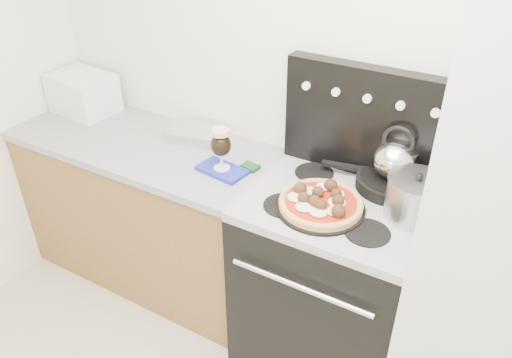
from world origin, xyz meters
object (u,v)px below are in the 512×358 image
Objects in this scene: base_cabinet at (153,213)px; pizza at (321,202)px; toaster_oven at (83,93)px; skillet at (391,183)px; stove_body at (329,283)px; oven_mitt at (222,170)px; tea_kettle at (396,157)px; stock_pot at (415,199)px; beer_glass at (221,149)px; pizza_pan at (320,208)px.

pizza reaches higher than base_cabinet.
skillet is (1.80, 0.06, -0.06)m from toaster_oven.
stove_body is 3.81× the size of oven_mitt.
tea_kettle reaches higher than pizza.
toaster_oven is at bearing 177.09° from stock_pot.
stove_body is 0.74m from oven_mitt.
toaster_oven is at bearing 170.71° from beer_glass.
base_cabinet is 4.71× the size of skillet.
beer_glass is 0.54m from pizza_pan.
beer_glass reaches higher than oven_mitt.
pizza_pan is at bearing -3.71° from toaster_oven.
tea_kettle is at bearing 0.00° from skillet.
oven_mitt is 0.75× the size of skillet.
beer_glass is (0.53, -0.05, 0.59)m from base_cabinet.
skillet is (0.73, 0.23, -0.08)m from beer_glass.
stove_body is 0.69m from tea_kettle.
stock_pot is at bearing -65.49° from tea_kettle.
pizza_pan is (-0.04, -0.09, 0.49)m from stove_body.
tea_kettle reaches higher than base_cabinet.
oven_mitt reaches higher than stove_body.
tea_kettle reaches higher than stove_body.
toaster_oven is at bearing 170.71° from oven_mitt.
skillet is (1.27, 0.18, 0.52)m from base_cabinet.
stock_pot is (1.40, 0.02, 0.57)m from base_cabinet.
beer_glass reaches higher than stock_pot.
pizza reaches higher than skillet.
pizza reaches higher than oven_mitt.
skillet is 1.35× the size of stock_pot.
pizza_pan is at bearing -140.96° from tea_kettle.
beer_glass is at bearing -179.07° from tea_kettle.
tea_kettle is 0.22m from stock_pot.
skillet is (0.16, 0.20, 0.51)m from stove_body.
beer_glass is 0.77m from tea_kettle.
stock_pot is (0.87, 0.08, -0.02)m from beer_glass.
pizza is 1.67× the size of tea_kettle.
toaster_oven is 1.52× the size of oven_mitt.
base_cabinet is 1.18m from pizza_pan.
skillet is at bearing 0.00° from tea_kettle.
pizza_pan is at bearing 0.00° from pizza.
toaster_oven is at bearing -178.14° from skillet.
pizza_pan reaches higher than base_cabinet.
pizza_pan is (0.53, -0.07, -0.10)m from beer_glass.
stove_body is 2.50× the size of toaster_oven.
beer_glass is 0.54m from pizza.
stock_pot is at bearing 22.59° from pizza.
base_cabinet is at bearing 174.39° from oven_mitt.
tea_kettle is at bearing 55.64° from pizza_pan.
skillet is at bearing 55.64° from pizza_pan.
tea_kettle is (0.16, 0.20, 0.64)m from stove_body.
tea_kettle is at bearing 17.53° from oven_mitt.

